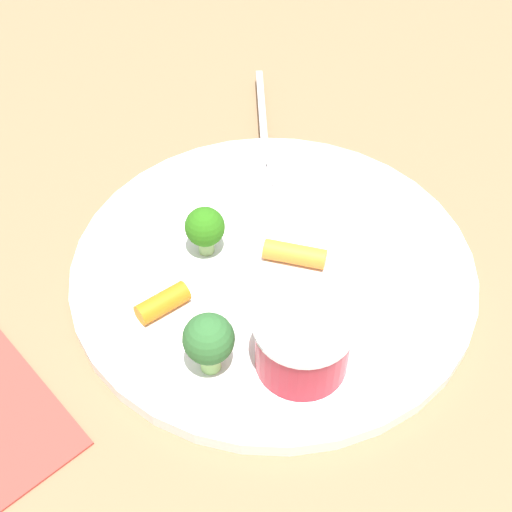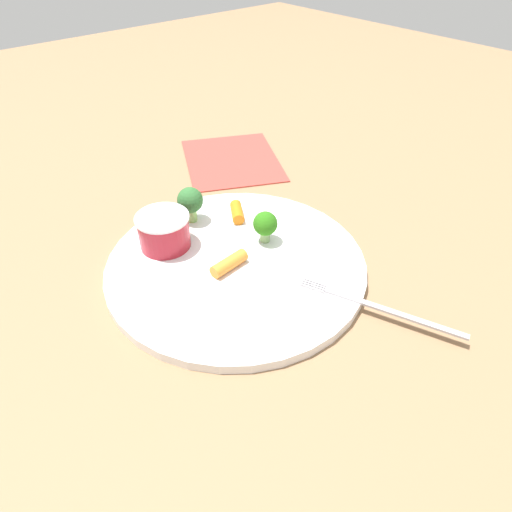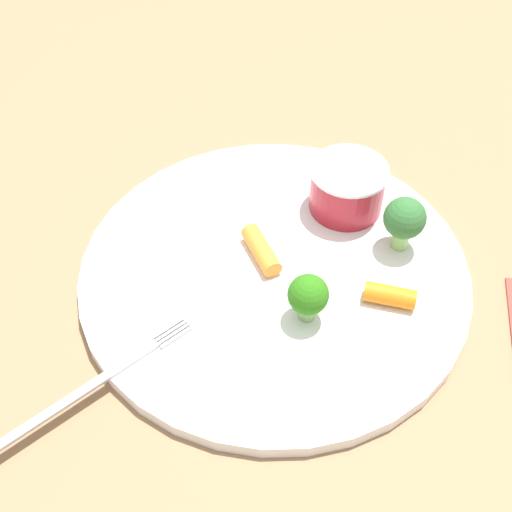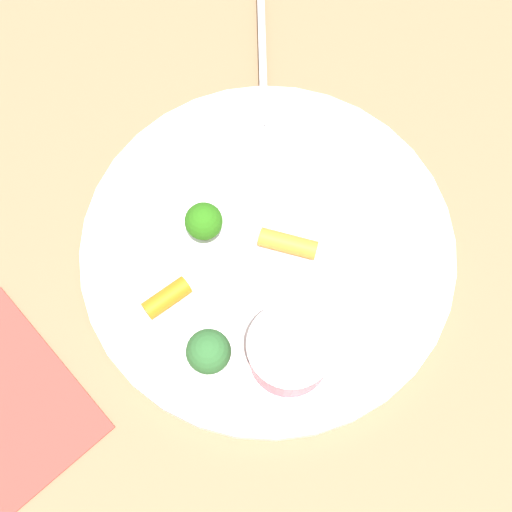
# 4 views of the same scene
# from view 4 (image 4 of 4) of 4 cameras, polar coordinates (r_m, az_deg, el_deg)

# --- Properties ---
(ground_plane) EXTENTS (2.40, 2.40, 0.00)m
(ground_plane) POSITION_cam_4_polar(r_m,az_deg,el_deg) (0.65, 0.88, 0.26)
(ground_plane) COLOR #8A6848
(plate) EXTENTS (0.31, 0.31, 0.01)m
(plate) POSITION_cam_4_polar(r_m,az_deg,el_deg) (0.64, 0.88, 0.45)
(plate) COLOR white
(plate) RESTS_ON ground_plane
(sauce_cup) EXTENTS (0.07, 0.07, 0.04)m
(sauce_cup) POSITION_cam_4_polar(r_m,az_deg,el_deg) (0.59, 2.51, -7.04)
(sauce_cup) COLOR maroon
(sauce_cup) RESTS_ON plate
(broccoli_floret_0) EXTENTS (0.03, 0.03, 0.04)m
(broccoli_floret_0) POSITION_cam_4_polar(r_m,az_deg,el_deg) (0.62, -3.88, 2.52)
(broccoli_floret_0) COLOR #82A864
(broccoli_floret_0) RESTS_ON plate
(broccoli_floret_1) EXTENTS (0.03, 0.03, 0.05)m
(broccoli_floret_1) POSITION_cam_4_polar(r_m,az_deg,el_deg) (0.58, -3.51, -7.09)
(broccoli_floret_1) COLOR #8CC068
(broccoli_floret_1) RESTS_ON plate
(carrot_stick_0) EXTENTS (0.04, 0.03, 0.02)m
(carrot_stick_0) POSITION_cam_4_polar(r_m,az_deg,el_deg) (0.62, -6.60, -3.08)
(carrot_stick_0) COLOR orange
(carrot_stick_0) RESTS_ON plate
(carrot_stick_1) EXTENTS (0.02, 0.05, 0.02)m
(carrot_stick_1) POSITION_cam_4_polar(r_m,az_deg,el_deg) (0.63, 2.38, 0.92)
(carrot_stick_1) COLOR orange
(carrot_stick_1) RESTS_ON plate
(fork) EXTENTS (0.17, 0.08, 0.00)m
(fork) POSITION_cam_4_polar(r_m,az_deg,el_deg) (0.71, 0.51, 13.61)
(fork) COLOR #B1ACB1
(fork) RESTS_ON plate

